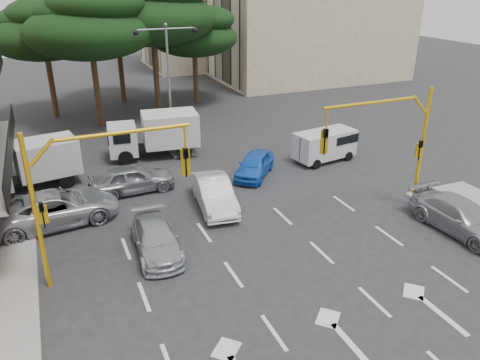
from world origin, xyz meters
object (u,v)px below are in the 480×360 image
(car_silver_cross_b, at_px, (132,178))
(car_silver_parked, at_px, (461,217))
(box_truck_b, at_px, (154,135))
(signal_mast_left, at_px, (86,184))
(car_silver_cross_a, at_px, (56,208))
(car_silver_wagon, at_px, (156,239))
(signal_mast_right, at_px, (394,136))
(car_white_hatch, at_px, (214,193))
(street_lamp_center, at_px, (168,63))
(car_blue_compact, at_px, (255,165))
(van_white, at_px, (324,146))
(box_truck_a, at_px, (30,166))

(car_silver_cross_b, relative_size, car_silver_parked, 0.90)
(car_silver_parked, height_order, box_truck_b, box_truck_b)
(signal_mast_left, distance_m, car_silver_cross_a, 6.01)
(car_silver_wagon, distance_m, car_silver_cross_a, 5.61)
(signal_mast_right, distance_m, car_silver_wagon, 11.63)
(box_truck_b, bearing_deg, car_white_hatch, -166.13)
(car_silver_wagon, relative_size, car_silver_cross_b, 0.95)
(car_silver_cross_b, distance_m, car_silver_parked, 16.23)
(street_lamp_center, xyz_separation_m, car_silver_cross_b, (-4.08, -6.87, -4.66))
(car_silver_parked, bearing_deg, car_silver_cross_b, 138.55)
(signal_mast_right, distance_m, car_blue_compact, 8.33)
(street_lamp_center, xyz_separation_m, box_truck_b, (-1.68, -2.07, -4.04))
(car_blue_compact, height_order, box_truck_b, box_truck_b)
(car_silver_wagon, distance_m, van_white, 13.68)
(signal_mast_left, height_order, car_white_hatch, signal_mast_left)
(van_white, xyz_separation_m, box_truck_b, (-9.48, 4.87, 0.42))
(street_lamp_center, bearing_deg, box_truck_a, -154.47)
(signal_mast_left, xyz_separation_m, car_silver_wagon, (2.47, 0.76, -3.27))
(car_silver_wagon, bearing_deg, van_white, 30.90)
(car_white_hatch, bearing_deg, car_blue_compact, 46.36)
(car_silver_wagon, height_order, car_silver_parked, car_silver_parked)
(car_silver_wagon, bearing_deg, box_truck_b, 80.09)
(box_truck_b, bearing_deg, car_silver_cross_b, 160.44)
(car_white_hatch, bearing_deg, box_truck_a, 151.42)
(signal_mast_right, distance_m, street_lamp_center, 15.65)
(car_silver_cross_a, height_order, car_silver_cross_b, car_silver_cross_a)
(van_white, bearing_deg, car_white_hatch, -76.91)
(street_lamp_center, distance_m, car_white_hatch, 11.33)
(car_silver_cross_b, height_order, box_truck_b, box_truck_b)
(signal_mast_right, distance_m, box_truck_b, 14.85)
(car_silver_parked, relative_size, box_truck_b, 0.88)
(car_silver_cross_a, bearing_deg, box_truck_b, -49.56)
(car_silver_cross_b, bearing_deg, car_silver_cross_a, 117.08)
(signal_mast_right, relative_size, van_white, 1.55)
(car_silver_parked, bearing_deg, car_silver_cross_a, 151.34)
(signal_mast_right, bearing_deg, van_white, 81.95)
(signal_mast_left, bearing_deg, car_silver_cross_b, 69.11)
(street_lamp_center, relative_size, car_white_hatch, 1.72)
(van_white, bearing_deg, street_lamp_center, -140.11)
(car_silver_cross_b, xyz_separation_m, box_truck_b, (2.40, 4.80, 0.63))
(car_blue_compact, height_order, car_silver_wagon, car_blue_compact)
(signal_mast_left, xyz_separation_m, car_silver_cross_a, (-1.20, 5.01, -3.09))
(car_blue_compact, relative_size, car_silver_wagon, 0.92)
(street_lamp_center, distance_m, car_silver_parked, 19.56)
(car_white_hatch, bearing_deg, box_truck_b, 104.08)
(street_lamp_center, height_order, car_silver_wagon, street_lamp_center)
(box_truck_a, bearing_deg, signal_mast_left, -176.95)
(signal_mast_right, xyz_separation_m, car_blue_compact, (-3.98, 6.57, -3.22))
(signal_mast_left, distance_m, box_truck_b, 13.23)
(car_silver_wagon, relative_size, box_truck_a, 0.81)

